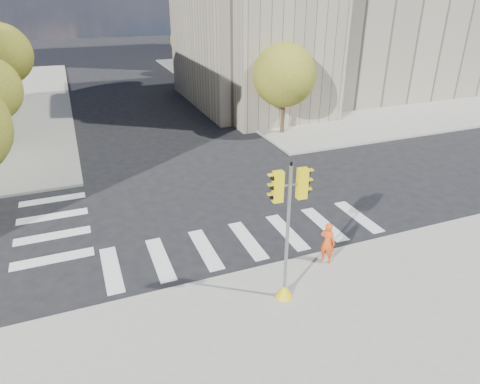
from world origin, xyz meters
name	(u,v)px	position (x,y,z in m)	size (l,w,h in m)	color
ground	(233,218)	(0.00, 0.00, 0.00)	(160.00, 160.00, 0.00)	black
sidewalk_far_right	(318,79)	(20.00, 26.00, 0.07)	(28.00, 40.00, 0.15)	gray
civic_building	(321,13)	(15.59, 19.12, 7.26)	(26.00, 16.00, 19.39)	gray
tree_lw_far	(1,54)	(-10.50, 24.00, 4.54)	(4.80, 4.80, 6.95)	#382616
tree_re_near	(284,75)	(7.50, 10.00, 4.05)	(4.20, 4.20, 6.16)	#382616
tree_re_mid	(223,49)	(7.50, 22.00, 4.35)	(4.60, 4.60, 6.66)	#382616
tree_re_far	(188,40)	(7.50, 34.00, 3.87)	(4.00, 4.00, 5.88)	#382616
lamp_near	(266,58)	(8.00, 14.00, 4.58)	(0.35, 0.18, 8.11)	black
lamp_far	(208,39)	(8.00, 28.00, 4.58)	(0.35, 0.18, 8.11)	black
traffic_signal	(287,244)	(-0.40, -5.84, 2.17)	(1.07, 0.56, 4.75)	yellow
photographer	(328,242)	(1.96, -4.60, 0.96)	(0.59, 0.39, 1.61)	#E74C15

